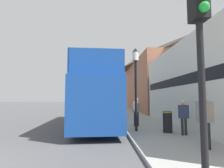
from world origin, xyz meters
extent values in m
plane|color=#4C4C4F|center=(0.00, 21.00, 0.00)|extent=(144.00, 144.00, 0.00)
cube|color=#999993|center=(7.37, 18.00, 0.07)|extent=(3.22, 108.00, 0.14)
cube|color=black|center=(9.03, 5.71, 2.80)|extent=(0.12, 12.24, 0.55)
cube|color=#9E664C|center=(11.98, 24.58, 3.46)|extent=(6.00, 23.58, 6.92)
pyramid|color=#473D38|center=(11.98, 24.58, 8.35)|extent=(6.00, 23.58, 2.87)
cube|color=#19479E|center=(4.13, 7.74, 1.53)|extent=(2.82, 9.82, 2.47)
cube|color=yellow|center=(4.15, 7.25, 1.65)|extent=(2.67, 5.44, 0.45)
cube|color=black|center=(4.13, 7.74, 2.27)|extent=(2.82, 9.04, 0.70)
cube|color=#19479E|center=(4.13, 7.74, 2.82)|extent=(2.79, 9.04, 0.10)
cube|color=#19479E|center=(2.95, 7.69, 3.41)|extent=(0.42, 8.95, 1.08)
cube|color=#19479E|center=(5.32, 7.78, 3.41)|extent=(0.42, 8.95, 1.08)
cube|color=#19479E|center=(4.31, 3.30, 3.41)|extent=(2.44, 0.17, 1.08)
cube|color=#19479E|center=(3.98, 11.53, 3.41)|extent=(2.49, 1.46, 1.08)
cylinder|color=black|center=(2.92, 10.71, 0.53)|extent=(0.32, 1.08, 1.07)
cylinder|color=black|center=(5.11, 10.80, 0.53)|extent=(0.32, 1.08, 1.07)
cylinder|color=black|center=(3.14, 4.88, 0.53)|extent=(0.32, 1.08, 1.07)
cylinder|color=black|center=(5.34, 4.96, 0.53)|extent=(0.32, 1.08, 1.07)
cube|color=silver|center=(4.60, 15.51, 0.55)|extent=(1.99, 4.30, 0.75)
cube|color=black|center=(4.60, 15.39, 1.20)|extent=(1.68, 2.09, 0.56)
cylinder|color=black|center=(3.81, 16.86, 0.31)|extent=(0.22, 0.63, 0.62)
cylinder|color=black|center=(5.49, 16.80, 0.31)|extent=(0.22, 0.63, 0.62)
cylinder|color=black|center=(3.71, 14.23, 0.31)|extent=(0.22, 0.63, 0.62)
cylinder|color=black|center=(5.39, 14.17, 0.31)|extent=(0.22, 0.63, 0.62)
cylinder|color=#232328|center=(7.85, 1.54, 0.58)|extent=(0.13, 0.13, 0.87)
cylinder|color=#232328|center=(8.03, 1.54, 0.58)|extent=(0.13, 0.13, 0.87)
cube|color=gray|center=(7.94, 1.54, 1.36)|extent=(0.47, 0.26, 0.69)
sphere|color=tan|center=(7.94, 1.54, 1.82)|extent=(0.24, 0.24, 0.24)
cylinder|color=#232328|center=(8.18, 3.73, 0.52)|extent=(0.11, 0.11, 0.76)
cylinder|color=#232328|center=(8.33, 3.73, 0.52)|extent=(0.11, 0.11, 0.76)
cube|color=#2D3856|center=(8.26, 3.73, 1.20)|extent=(0.41, 0.23, 0.60)
sphere|color=tan|center=(8.26, 3.73, 1.60)|extent=(0.21, 0.21, 0.21)
cylinder|color=#232328|center=(6.52, 6.43, 0.56)|extent=(0.12, 0.12, 0.83)
cylinder|color=#232328|center=(6.69, 6.43, 0.56)|extent=(0.12, 0.12, 0.83)
cube|color=gray|center=(6.60, 6.43, 1.30)|extent=(0.45, 0.25, 0.66)
sphere|color=tan|center=(6.60, 6.43, 1.75)|extent=(0.23, 0.23, 0.23)
cylinder|color=black|center=(6.33, -1.10, 1.67)|extent=(0.12, 0.12, 3.06)
sphere|color=green|center=(6.33, -1.27, 3.37)|extent=(0.19, 0.19, 0.19)
cylinder|color=black|center=(6.29, 4.84, 1.96)|extent=(0.13, 0.13, 3.63)
cylinder|color=silver|center=(6.29, 4.84, 4.00)|extent=(0.32, 0.32, 0.45)
cone|color=black|center=(6.29, 4.84, 4.33)|extent=(0.35, 0.35, 0.22)
cylinder|color=black|center=(6.14, 12.09, 2.34)|extent=(0.13, 0.13, 4.39)
cylinder|color=silver|center=(6.14, 12.09, 4.76)|extent=(0.32, 0.32, 0.45)
cone|color=black|center=(6.14, 12.09, 5.09)|extent=(0.35, 0.35, 0.22)
cylinder|color=black|center=(6.24, 19.34, 2.42)|extent=(0.13, 0.13, 4.56)
cylinder|color=silver|center=(6.24, 19.34, 4.92)|extent=(0.32, 0.32, 0.45)
cone|color=black|center=(6.24, 19.34, 5.26)|extent=(0.35, 0.35, 0.22)
cylinder|color=black|center=(7.75, 4.41, 0.65)|extent=(0.44, 0.44, 1.02)
cylinder|color=#B28E1E|center=(7.75, 4.41, 1.12)|extent=(0.48, 0.48, 0.06)
camera|label=1|loc=(4.58, -4.09, 1.78)|focal=28.00mm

